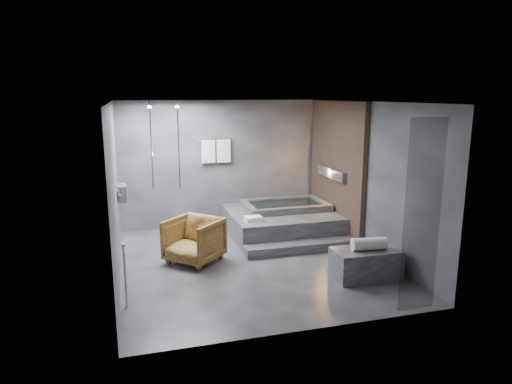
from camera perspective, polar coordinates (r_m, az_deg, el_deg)
name	(u,v)px	position (r m, az deg, el deg)	size (l,w,h in m)	color
room	(269,163)	(8.11, 1.68, 3.65)	(5.00, 5.04, 2.82)	#2A2B2D
tub_deck	(281,222)	(9.75, 3.17, -3.82)	(2.20, 2.00, 0.50)	#2F2F32
tub_step	(301,247)	(8.74, 5.69, -6.87)	(2.20, 0.36, 0.18)	#2F2F32
concrete_bench	(366,263)	(7.70, 13.53, -8.67)	(1.06, 0.58, 0.48)	#343436
driftwood_chair	(194,240)	(8.19, -7.77, -5.98)	(0.85, 0.87, 0.79)	#4D3213
rolled_towel	(369,244)	(7.57, 13.95, -6.31)	(0.20, 0.20, 0.56)	white
deck_towel	(253,219)	(8.93, -0.35, -3.35)	(0.33, 0.24, 0.09)	white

